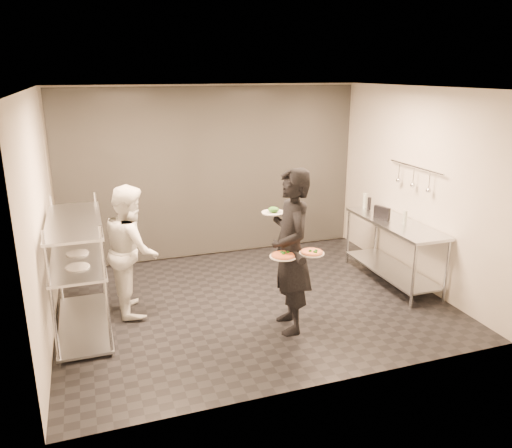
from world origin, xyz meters
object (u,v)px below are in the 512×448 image
object	(u,v)px
waiter	(291,252)
chef	(132,249)
pass_rack	(79,269)
prep_counter	(394,241)
pos_monitor	(382,213)
bottle_clear	(405,217)
salad_plate	(273,211)
bottle_green	(365,201)
pizza_plate_far	(312,252)
pizza_plate_near	(283,256)
bottle_dark	(369,204)

from	to	relation	value
waiter	chef	bearing A→B (deg)	-115.84
pass_rack	prep_counter	world-z (taller)	pass_rack
chef	waiter	bearing A→B (deg)	-123.94
pos_monitor	bottle_clear	bearing A→B (deg)	-79.05
salad_plate	bottle_green	size ratio (longest dim) A/B	1.20
prep_counter	salad_plate	distance (m)	2.27
pos_monitor	bottle_clear	distance (m)	0.35
waiter	chef	world-z (taller)	waiter
prep_counter	bottle_clear	size ratio (longest dim) A/B	9.32
waiter	salad_plate	distance (m)	0.54
prep_counter	salad_plate	bearing A→B (deg)	-166.58
pass_rack	prep_counter	size ratio (longest dim) A/B	0.89
salad_plate	chef	bearing A→B (deg)	154.12
pass_rack	pizza_plate_far	xyz separation A→B (m)	(2.52, -1.04, 0.27)
pizza_plate_near	bottle_dark	bearing A→B (deg)	38.31
pizza_plate_far	pass_rack	bearing A→B (deg)	157.58
prep_counter	pizza_plate_far	size ratio (longest dim) A/B	6.27
pass_rack	pizza_plate_near	xyz separation A→B (m)	(2.19, -0.98, 0.25)
pass_rack	bottle_green	distance (m)	4.38
waiter	chef	xyz separation A→B (m)	(-1.72, 1.11, -0.15)
pizza_plate_far	salad_plate	distance (m)	0.71
pizza_plate_far	salad_plate	bearing A→B (deg)	115.25
bottle_green	bottle_clear	bearing A→B (deg)	-84.37
pos_monitor	bottle_clear	world-z (taller)	bottle_clear
chef	pizza_plate_far	world-z (taller)	chef
chef	pos_monitor	bearing A→B (deg)	-93.01
pizza_plate_near	bottle_dark	distance (m)	2.70
pizza_plate_far	pizza_plate_near	bearing A→B (deg)	169.89
pass_rack	salad_plate	xyz separation A→B (m)	(2.26, -0.49, 0.63)
chef	salad_plate	distance (m)	1.88
bottle_dark	pizza_plate_far	bearing A→B (deg)	-136.07
salad_plate	pos_monitor	distance (m)	2.10
pos_monitor	bottle_clear	size ratio (longest dim) A/B	1.35
prep_counter	pizza_plate_near	size ratio (longest dim) A/B	5.78
pass_rack	bottle_green	bearing A→B (deg)	10.57
waiter	pos_monitor	world-z (taller)	waiter
pizza_plate_near	pass_rack	bearing A→B (deg)	155.92
pizza_plate_far	prep_counter	bearing A→B (deg)	29.82
chef	prep_counter	bearing A→B (deg)	-95.65
salad_plate	bottle_green	world-z (taller)	salad_plate
bottle_dark	prep_counter	bearing A→B (deg)	-88.58
pizza_plate_near	waiter	bearing A→B (deg)	45.14
pass_rack	bottle_dark	xyz separation A→B (m)	(4.31, 0.69, 0.25)
pizza_plate_far	pos_monitor	bearing A→B (deg)	35.63
bottle_clear	pos_monitor	bearing A→B (deg)	120.77
bottle_green	bottle_dark	xyz separation A→B (m)	(0.01, -0.11, -0.02)
chef	pos_monitor	size ratio (longest dim) A/B	6.38
pass_rack	pizza_plate_near	bearing A→B (deg)	-24.08
prep_counter	chef	distance (m)	3.71
waiter	pass_rack	bearing A→B (deg)	-102.10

